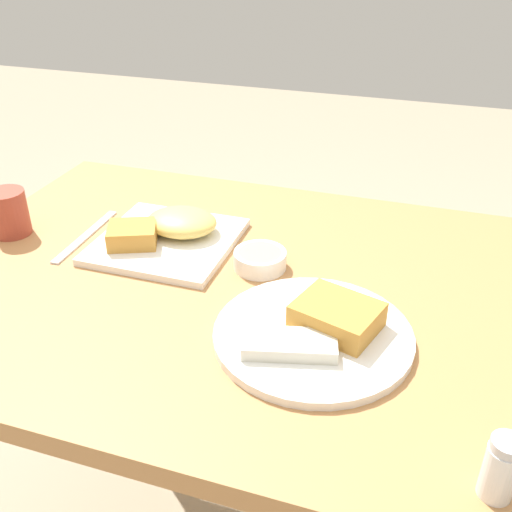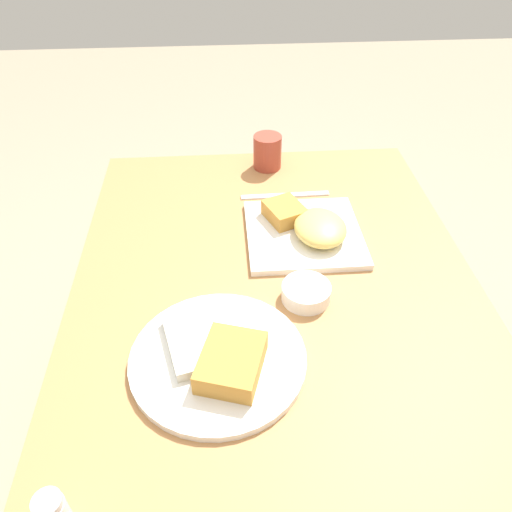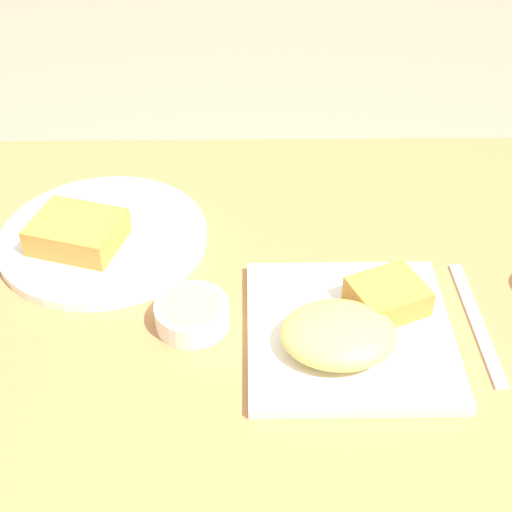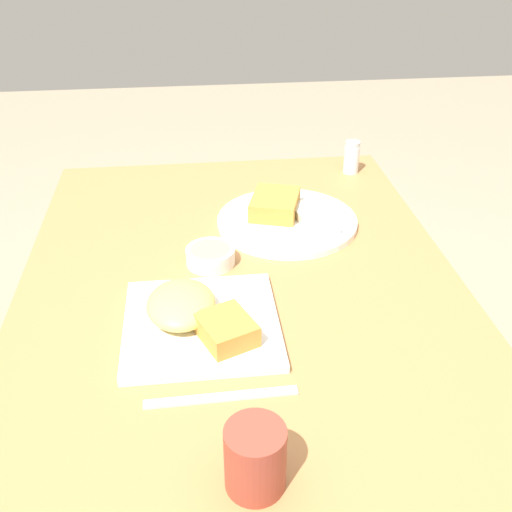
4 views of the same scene
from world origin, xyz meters
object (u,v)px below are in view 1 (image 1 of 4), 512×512
object	(u,v)px
salt_shaker	(500,471)
butter_knife	(86,236)
sauce_ramekin	(260,259)
plate_square_near	(168,233)
coffee_mug	(9,213)
plate_oval_far	(317,331)

from	to	relation	value
salt_shaker	butter_knife	bearing A→B (deg)	-26.67
sauce_ramekin	butter_knife	world-z (taller)	sauce_ramekin
plate_square_near	butter_knife	size ratio (longest dim) A/B	1.15
butter_knife	salt_shaker	bearing A→B (deg)	62.12
plate_square_near	coffee_mug	world-z (taller)	coffee_mug
plate_oval_far	salt_shaker	size ratio (longest dim) A/B	3.67
plate_square_near	sauce_ramekin	xyz separation A→B (m)	(-0.19, 0.03, -0.00)
salt_shaker	butter_knife	xyz separation A→B (m)	(0.75, -0.38, -0.03)
plate_square_near	sauce_ramekin	world-z (taller)	plate_square_near
plate_square_near	salt_shaker	distance (m)	0.71
plate_square_near	coffee_mug	xyz separation A→B (m)	(0.31, 0.06, 0.02)
butter_knife	coffee_mug	xyz separation A→B (m)	(0.15, 0.03, 0.04)
coffee_mug	plate_oval_far	bearing A→B (deg)	167.71
plate_square_near	salt_shaker	size ratio (longest dim) A/B	3.08
plate_square_near	salt_shaker	bearing A→B (deg)	145.31
butter_knife	plate_square_near	bearing A→B (deg)	98.61
coffee_mug	salt_shaker	bearing A→B (deg)	158.91
plate_oval_far	salt_shaker	xyz separation A→B (m)	(-0.25, 0.20, 0.02)
plate_square_near	sauce_ramekin	distance (m)	0.20
plate_oval_far	butter_knife	xyz separation A→B (m)	(0.50, -0.17, -0.01)
butter_knife	sauce_ramekin	bearing A→B (deg)	88.25
sauce_ramekin	plate_square_near	bearing A→B (deg)	-9.30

